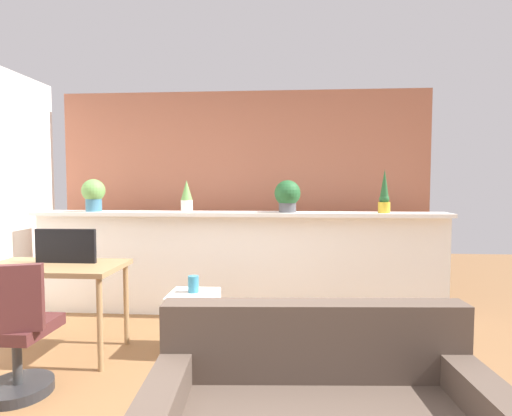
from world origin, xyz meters
TOP-DOWN VIEW (x-y plane):
  - divider_wall at (0.00, 2.00)m, footprint 4.37×0.16m
  - plant_shelf at (0.00, 1.96)m, footprint 4.37×0.33m
  - brick_wall_behind at (0.00, 2.60)m, footprint 4.37×0.10m
  - potted_plant_0 at (-1.54, 1.93)m, footprint 0.24×0.24m
  - potted_plant_1 at (-0.54, 2.00)m, footprint 0.12×0.12m
  - potted_plant_2 at (0.53, 1.95)m, footprint 0.27×0.27m
  - potted_plant_3 at (1.51, 1.92)m, footprint 0.12×0.12m
  - desk at (-1.38, 0.88)m, footprint 1.10×0.60m
  - tv_monitor at (-1.31, 0.96)m, footprint 0.51×0.04m
  - office_chair at (-1.26, 0.22)m, footprint 0.50×0.50m
  - side_cube_shelf at (-0.25, 1.01)m, footprint 0.40×0.41m
  - vase_on_shelf at (-0.26, 1.04)m, footprint 0.09×0.09m

SIDE VIEW (x-z plane):
  - side_cube_shelf at x=-0.25m, z-range 0.00..0.50m
  - office_chair at x=-1.26m, z-range -0.07..0.84m
  - divider_wall at x=0.00m, z-range 0.00..1.07m
  - vase_on_shelf at x=-0.26m, z-range 0.50..0.64m
  - desk at x=-1.38m, z-range 0.29..1.04m
  - tv_monitor at x=-1.31m, z-range 0.75..1.03m
  - plant_shelf at x=0.00m, z-range 1.07..1.11m
  - brick_wall_behind at x=0.00m, z-range 0.00..2.50m
  - potted_plant_1 at x=-0.54m, z-range 1.11..1.44m
  - potted_plant_2 at x=0.53m, z-range 1.12..1.46m
  - potted_plant_3 at x=1.51m, z-range 1.07..1.52m
  - potted_plant_0 at x=-1.54m, z-range 1.13..1.48m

